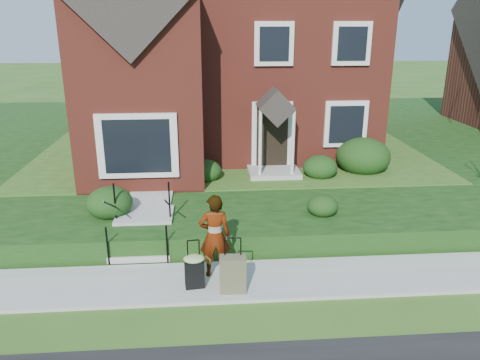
{
  "coord_description": "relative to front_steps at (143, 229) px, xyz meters",
  "views": [
    {
      "loc": [
        -0.95,
        -8.63,
        5.18
      ],
      "look_at": [
        -0.13,
        2.0,
        1.61
      ],
      "focal_mm": 35.0,
      "sensor_mm": 36.0,
      "label": 1
    }
  ],
  "objects": [
    {
      "name": "woman",
      "position": [
        1.7,
        -1.62,
        0.51
      ],
      "size": [
        0.68,
        0.46,
        1.82
      ],
      "primitive_type": "imported",
      "rotation": [
        0.0,
        0.0,
        3.18
      ],
      "color": "#999999",
      "rests_on": "sidewalk"
    },
    {
      "name": "foundation_shrubs",
      "position": [
        2.94,
        3.16,
        0.64
      ],
      "size": [
        9.94,
        4.78,
        1.22
      ],
      "color": "black",
      "rests_on": "terrace"
    },
    {
      "name": "ground",
      "position": [
        2.5,
        -1.84,
        -0.47
      ],
      "size": [
        120.0,
        120.0,
        0.0
      ],
      "primitive_type": "plane",
      "color": "#2D5119",
      "rests_on": "ground"
    },
    {
      "name": "walkway",
      "position": [
        0.0,
        3.16,
        0.16
      ],
      "size": [
        1.2,
        6.0,
        0.06
      ],
      "primitive_type": "cube",
      "color": "#9E9B93",
      "rests_on": "terrace"
    },
    {
      "name": "terrace",
      "position": [
        6.5,
        9.06,
        -0.17
      ],
      "size": [
        44.0,
        20.0,
        0.6
      ],
      "primitive_type": "cube",
      "color": "black",
      "rests_on": "ground"
    },
    {
      "name": "suitcase_olive",
      "position": [
        2.04,
        -2.3,
        -0.01
      ],
      "size": [
        0.54,
        0.32,
        1.14
      ],
      "rotation": [
        0.0,
        0.0,
        -0.05
      ],
      "color": "brown",
      "rests_on": "sidewalk"
    },
    {
      "name": "suitcase_black",
      "position": [
        1.27,
        -2.08,
        0.0
      ],
      "size": [
        0.46,
        0.4,
        1.03
      ],
      "rotation": [
        0.0,
        0.0,
        0.12
      ],
      "color": "black",
      "rests_on": "sidewalk"
    },
    {
      "name": "main_house",
      "position": [
        2.29,
        7.76,
        4.79
      ],
      "size": [
        10.4,
        10.2,
        9.4
      ],
      "color": "maroon",
      "rests_on": "terrace"
    },
    {
      "name": "sidewalk",
      "position": [
        2.5,
        -1.84,
        -0.43
      ],
      "size": [
        60.0,
        1.6,
        0.08
      ],
      "primitive_type": "cube",
      "color": "#9E9B93",
      "rests_on": "ground"
    },
    {
      "name": "front_steps",
      "position": [
        0.0,
        0.0,
        0.0
      ],
      "size": [
        1.4,
        2.02,
        1.5
      ],
      "color": "#9E9B93",
      "rests_on": "ground"
    }
  ]
}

